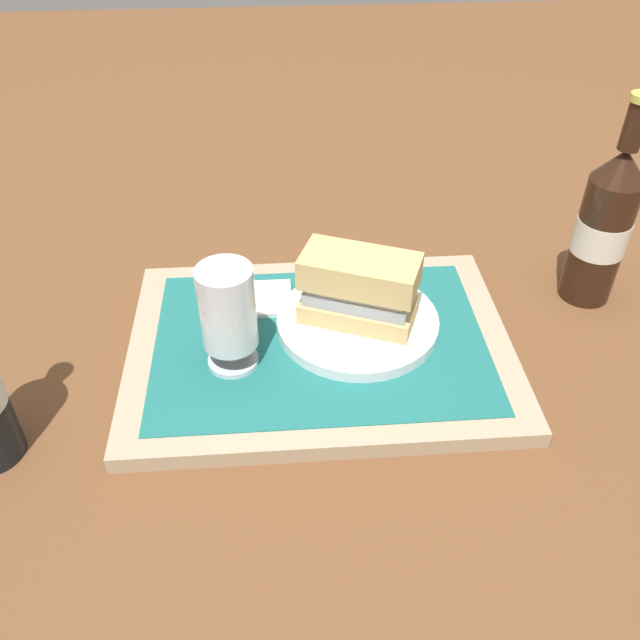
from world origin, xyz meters
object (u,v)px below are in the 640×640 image
at_px(plate, 357,322).
at_px(sandwich, 356,287).
at_px(second_bottle, 604,225).
at_px(beer_glass, 228,315).

distance_m(plate, sandwich, 0.05).
bearing_deg(sandwich, second_bottle, -145.69).
distance_m(plate, beer_glass, 0.16).
relative_size(sandwich, beer_glass, 1.16).
height_order(sandwich, second_bottle, second_bottle).
bearing_deg(plate, sandwich, -21.92).
xyz_separation_m(sandwich, second_bottle, (-0.31, -0.07, 0.03)).
height_order(plate, sandwich, sandwich).
bearing_deg(second_bottle, beer_glass, 14.91).
bearing_deg(plate, beer_glass, 19.36).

